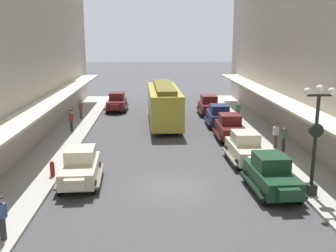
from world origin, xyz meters
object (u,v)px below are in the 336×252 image
at_px(pedestrian_2, 71,120).
at_px(parked_car_2, 117,102).
at_px(lamp_post_with_clock, 316,136).
at_px(parked_car_3, 272,174).
at_px(pedestrian_1, 276,135).
at_px(parked_car_4, 230,127).
at_px(parked_car_6, 209,105).
at_px(pedestrian_5, 81,109).
at_px(parked_car_0, 80,166).
at_px(pedestrian_0, 238,111).
at_px(parked_car_5, 246,147).
at_px(pedestrian_3, 284,139).
at_px(fire_hydrant, 52,168).
at_px(pedestrian_4, 2,217).
at_px(streetcar, 164,103).
at_px(parked_car_1, 219,115).

bearing_deg(pedestrian_2, parked_car_2, 73.49).
bearing_deg(lamp_post_with_clock, parked_car_3, 158.31).
bearing_deg(pedestrian_1, parked_car_4, 131.37).
bearing_deg(lamp_post_with_clock, pedestrian_1, 84.23).
distance_m(parked_car_6, pedestrian_5, 12.14).
height_order(parked_car_0, parked_car_2, same).
xyz_separation_m(parked_car_2, pedestrian_0, (11.13, -6.04, 0.05)).
distance_m(parked_car_5, pedestrian_1, 3.73).
distance_m(pedestrian_2, pedestrian_5, 4.69).
bearing_deg(pedestrian_3, parked_car_2, 127.91).
xyz_separation_m(parked_car_4, pedestrian_0, (1.86, 5.65, 0.05)).
distance_m(parked_car_4, pedestrian_0, 5.95).
relative_size(parked_car_2, parked_car_5, 1.00).
xyz_separation_m(parked_car_2, parked_car_5, (9.11, -17.14, 0.00)).
distance_m(fire_hydrant, pedestrian_4, 6.63).
relative_size(parked_car_4, pedestrian_3, 2.61).
xyz_separation_m(streetcar, fire_hydrant, (-6.37, -12.71, -1.34)).
xyz_separation_m(parked_car_3, pedestrian_3, (2.72, 6.28, 0.05)).
bearing_deg(pedestrian_3, pedestrian_0, 95.23).
relative_size(lamp_post_with_clock, fire_hydrant, 6.29).
xyz_separation_m(parked_car_1, fire_hydrant, (-10.98, -12.04, -0.38)).
distance_m(parked_car_6, pedestrian_3, 13.34).
relative_size(fire_hydrant, pedestrian_5, 0.49).
relative_size(streetcar, pedestrian_4, 5.79).
xyz_separation_m(streetcar, pedestrian_3, (7.41, -8.77, -0.91)).
bearing_deg(pedestrian_2, parked_car_3, -45.89).
bearing_deg(parked_car_3, lamp_post_with_clock, -21.69).
height_order(pedestrian_0, pedestrian_2, pedestrian_2).
distance_m(parked_car_4, pedestrian_2, 12.26).
height_order(parked_car_1, fire_hydrant, parked_car_1).
distance_m(parked_car_0, pedestrian_2, 11.17).
bearing_deg(streetcar, pedestrian_5, 164.65).
relative_size(parked_car_0, pedestrian_0, 2.63).
relative_size(streetcar, fire_hydrant, 11.79).
height_order(parked_car_0, pedestrian_4, parked_car_0).
distance_m(parked_car_1, pedestrian_2, 12.11).
bearing_deg(streetcar, pedestrian_3, -49.80).
relative_size(parked_car_4, pedestrian_2, 2.56).
distance_m(parked_car_2, pedestrian_3, 19.51).
xyz_separation_m(parked_car_0, pedestrian_2, (-2.60, 10.86, 0.07)).
bearing_deg(parked_car_0, parked_car_3, -9.28).
bearing_deg(pedestrian_1, parked_car_5, -135.10).
distance_m(parked_car_0, fire_hydrant, 1.87).
xyz_separation_m(parked_car_1, pedestrian_3, (2.80, -8.11, 0.05)).
bearing_deg(pedestrian_5, pedestrian_0, -5.93).
relative_size(pedestrian_1, pedestrian_2, 1.00).
distance_m(parked_car_3, lamp_post_with_clock, 2.74).
xyz_separation_m(fire_hydrant, pedestrian_5, (-1.05, 14.75, 0.45)).
bearing_deg(pedestrian_1, pedestrian_2, 160.17).
bearing_deg(streetcar, pedestrian_4, -108.65).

